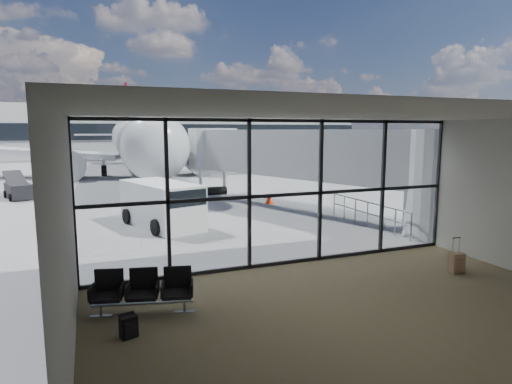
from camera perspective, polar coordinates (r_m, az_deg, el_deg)
ground at (r=52.15m, az=-15.33°, el=3.32°), size 220.00×220.00×0.00m
lounge_shell at (r=9.00m, az=17.31°, el=-1.73°), size 12.02×8.01×4.51m
glass_curtain_wall at (r=13.09m, az=4.00°, el=-0.16°), size 12.10×0.12×4.50m
jet_bridge at (r=21.54m, az=7.69°, el=4.42°), size 8.00×16.50×4.33m
apron_railing at (r=19.17m, az=14.63°, el=-2.38°), size 0.06×5.46×1.11m
far_terminal at (r=73.83m, az=-17.82°, el=7.83°), size 80.00×12.20×11.00m
tree_5 at (r=84.23m, az=-28.27°, el=8.38°), size 6.27×6.27×9.03m
seating_row at (r=10.34m, az=-14.81°, el=-12.37°), size 2.27×1.14×1.01m
backpack at (r=9.36m, az=-16.60°, el=-16.82°), size 0.38×0.37×0.50m
suitcase at (r=13.95m, az=25.29°, el=-8.54°), size 0.42×0.33×1.05m
airliner at (r=42.94m, az=-15.74°, el=6.53°), size 34.61×40.09×10.32m
service_van at (r=18.95m, az=-12.34°, el=-1.59°), size 3.16×4.80×1.93m
belt_loader at (r=30.14m, az=-29.08°, el=0.27°), size 2.16×3.67×1.60m
traffic_cone_a at (r=27.96m, az=-10.73°, el=0.16°), size 0.47×0.47×0.67m
traffic_cone_b at (r=24.52m, az=1.78°, el=-0.84°), size 0.45×0.45×0.64m
traffic_cone_c at (r=24.37m, az=-7.77°, el=-1.01°), size 0.42×0.42×0.60m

